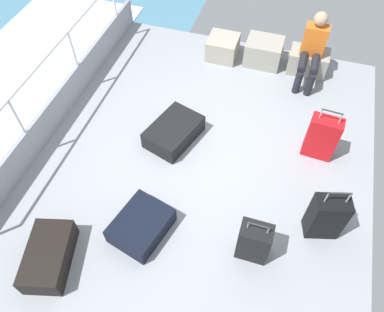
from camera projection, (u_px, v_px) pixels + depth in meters
name	position (u px, v px, depth m)	size (l,w,h in m)	color
ground_plane	(204.00, 154.00, 5.06)	(4.40, 5.20, 0.06)	gray
gunwale_port	(58.00, 107.00, 5.25)	(0.06, 5.20, 0.45)	gray
railing_port	(46.00, 77.00, 4.81)	(0.04, 4.20, 1.02)	silver
cargo_crate_0	(223.00, 47.00, 6.18)	(0.52, 0.49, 0.35)	#9E9989
cargo_crate_1	(264.00, 52.00, 6.07)	(0.61, 0.49, 0.40)	gray
cargo_crate_2	(308.00, 61.00, 5.94)	(0.64, 0.39, 0.38)	gray
passenger_seated	(313.00, 48.00, 5.53)	(0.34, 0.66, 1.08)	orange
suitcase_0	(174.00, 132.00, 5.10)	(0.74, 0.90, 0.26)	black
suitcase_1	(326.00, 217.00, 4.08)	(0.42, 0.32, 0.82)	black
suitcase_2	(49.00, 256.00, 4.00)	(0.61, 0.83, 0.28)	black
suitcase_3	(322.00, 137.00, 4.78)	(0.40, 0.23, 0.80)	red
suitcase_4	(141.00, 226.00, 4.24)	(0.68, 0.78, 0.24)	black
suitcase_5	(254.00, 242.00, 3.95)	(0.34, 0.23, 0.66)	black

